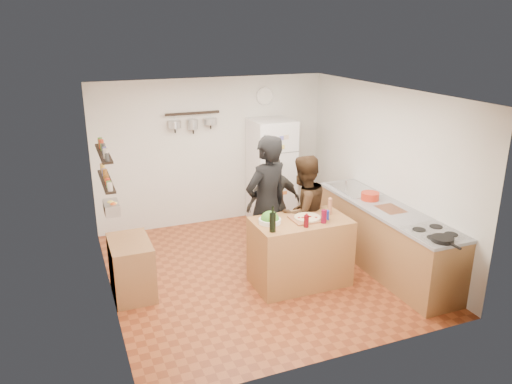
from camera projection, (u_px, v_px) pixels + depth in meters
name	position (u px, v px, depth m)	size (l,w,h in m)	color
room_shell	(248.00, 179.00, 7.01)	(4.20, 4.20, 4.20)	brown
prep_island	(300.00, 252.00, 6.61)	(1.25, 0.72, 0.91)	#A26E3B
pizza_board	(307.00, 219.00, 6.47)	(0.42, 0.34, 0.02)	brown
pizza	(307.00, 217.00, 6.47)	(0.34, 0.34, 0.02)	beige
salad_bowl	(270.00, 221.00, 6.35)	(0.29, 0.29, 0.06)	white
wine_bottle	(273.00, 223.00, 6.06)	(0.08, 0.08, 0.24)	black
wine_glass_near	(306.00, 221.00, 6.21)	(0.06, 0.06, 0.15)	#50060D
wine_glass_far	(324.00, 216.00, 6.34)	(0.07, 0.07, 0.17)	#60081F
pepper_mill	(330.00, 207.00, 6.64)	(0.06, 0.06, 0.19)	#A56545
salt_canister	(326.00, 215.00, 6.44)	(0.08, 0.08, 0.13)	navy
person_left	(267.00, 206.00, 6.79)	(0.71, 0.47, 1.95)	black
person_center	(303.00, 213.00, 6.95)	(0.80, 0.62, 1.64)	black
person_back	(274.00, 204.00, 7.48)	(0.89, 0.37, 1.52)	#2F2D2A
counter_run	(385.00, 238.00, 7.03)	(0.63, 2.63, 0.90)	#9E7042
stove_top	(435.00, 233.00, 6.05)	(0.60, 0.62, 0.02)	white
skillet	(442.00, 239.00, 5.79)	(0.26, 0.26, 0.05)	black
sink	(354.00, 190.00, 7.63)	(0.50, 0.80, 0.03)	silver
cutting_board	(391.00, 210.00, 6.82)	(0.30, 0.40, 0.02)	brown
red_bowl	(370.00, 196.00, 7.16)	(0.26, 0.26, 0.11)	red
fridge	(271.00, 171.00, 8.65)	(0.70, 0.68, 1.80)	white
wall_clock	(265.00, 96.00, 8.54)	(0.30, 0.30, 0.03)	silver
spice_shelf_lower	(106.00, 181.00, 6.08)	(0.12, 1.00, 0.03)	black
spice_shelf_upper	(104.00, 153.00, 5.97)	(0.12, 1.00, 0.03)	black
produce_basket	(111.00, 208.00, 6.20)	(0.18, 0.35, 0.14)	silver
side_table	(131.00, 268.00, 6.37)	(0.50, 0.80, 0.73)	#A16E43
pot_rack	(192.00, 113.00, 8.08)	(0.90, 0.04, 0.04)	black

